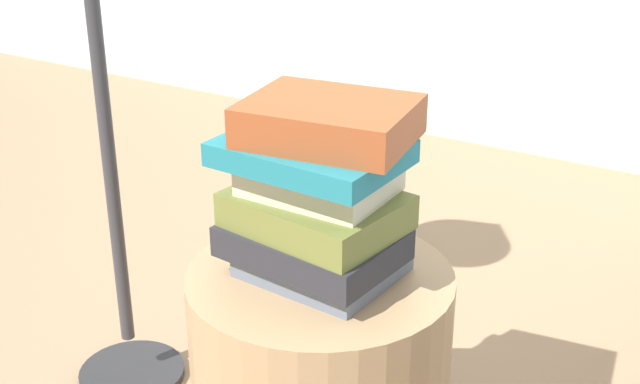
{
  "coord_description": "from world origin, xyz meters",
  "views": [
    {
      "loc": [
        0.64,
        -1.07,
        1.19
      ],
      "look_at": [
        0.0,
        0.0,
        0.64
      ],
      "focal_mm": 47.8,
      "sensor_mm": 36.0,
      "label": 1
    }
  ],
  "objects": [
    {
      "name": "book_cream",
      "position": [
        -0.01,
        0.01,
        0.66
      ],
      "size": [
        0.23,
        0.18,
        0.06
      ],
      "primitive_type": "cube",
      "rotation": [
        0.0,
        0.0,
        -0.02
      ],
      "color": "beige",
      "rests_on": "book_olive"
    },
    {
      "name": "book_slate",
      "position": [
        -0.0,
        0.01,
        0.5
      ],
      "size": [
        0.25,
        0.22,
        0.04
      ],
      "primitive_type": "cube",
      "rotation": [
        0.0,
        0.0,
        -0.09
      ],
      "color": "slate",
      "rests_on": "side_table"
    },
    {
      "name": "book_charcoal",
      "position": [
        -0.01,
        -0.01,
        0.55
      ],
      "size": [
        0.29,
        0.22,
        0.05
      ],
      "primitive_type": "cube",
      "rotation": [
        0.0,
        0.0,
        -0.11
      ],
      "color": "#28282D",
      "rests_on": "book_slate"
    },
    {
      "name": "book_teal",
      "position": [
        -0.01,
        -0.01,
        0.71
      ],
      "size": [
        0.29,
        0.22,
        0.04
      ],
      "primitive_type": "cube",
      "rotation": [
        0.0,
        0.0,
        -0.05
      ],
      "color": "#1E727F",
      "rests_on": "book_cream"
    },
    {
      "name": "book_olive",
      "position": [
        -0.01,
        -0.0,
        0.6
      ],
      "size": [
        0.29,
        0.24,
        0.06
      ],
      "primitive_type": "cube",
      "rotation": [
        0.0,
        0.0,
        -0.15
      ],
      "color": "olive",
      "rests_on": "book_charcoal"
    },
    {
      "name": "book_rust",
      "position": [
        0.01,
        0.01,
        0.76
      ],
      "size": [
        0.28,
        0.23,
        0.06
      ],
      "primitive_type": "cube",
      "rotation": [
        0.0,
        0.0,
        0.13
      ],
      "color": "#994723",
      "rests_on": "book_teal"
    }
  ]
}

